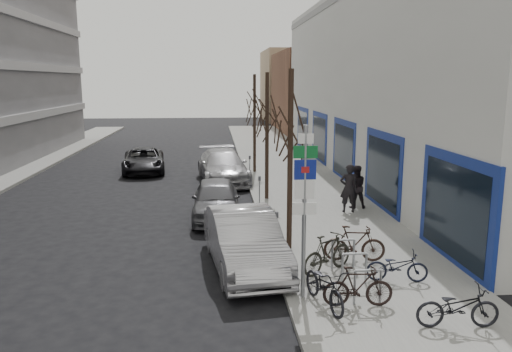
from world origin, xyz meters
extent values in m
plane|color=black|center=(0.00, 0.00, 0.00)|extent=(120.00, 120.00, 0.00)
cube|color=slate|center=(4.50, 10.00, 0.07)|extent=(5.00, 70.00, 0.15)
cube|color=brown|center=(13.00, 40.00, 4.00)|extent=(12.00, 14.00, 8.00)
cube|color=#937A5B|center=(13.50, 55.00, 4.50)|extent=(13.00, 12.00, 9.00)
cylinder|color=gray|center=(2.40, 0.00, 2.10)|extent=(0.10, 0.10, 4.20)
cube|color=white|center=(2.40, -0.03, 3.90)|extent=(0.35, 0.03, 0.22)
cube|color=#0C5926|center=(2.40, -0.03, 3.60)|extent=(0.55, 0.03, 0.28)
cube|color=navy|center=(2.40, -0.03, 3.20)|extent=(0.50, 0.03, 0.45)
cube|color=maroon|center=(2.40, -0.04, 3.20)|extent=(0.18, 0.02, 0.14)
cube|color=white|center=(2.40, -0.03, 2.75)|extent=(0.45, 0.03, 0.45)
cube|color=white|center=(2.40, -0.03, 2.30)|extent=(0.55, 0.03, 0.28)
cylinder|color=gray|center=(3.50, -0.50, 0.55)|extent=(0.06, 0.06, 0.80)
cylinder|color=gray|center=(4.10, -0.50, 0.55)|extent=(0.06, 0.06, 0.80)
cylinder|color=gray|center=(3.80, -0.50, 0.95)|extent=(0.60, 0.06, 0.06)
cylinder|color=gray|center=(3.50, 0.60, 0.55)|extent=(0.06, 0.06, 0.80)
cylinder|color=gray|center=(4.10, 0.60, 0.55)|extent=(0.06, 0.06, 0.80)
cylinder|color=gray|center=(3.80, 0.60, 0.95)|extent=(0.60, 0.06, 0.06)
cylinder|color=gray|center=(3.50, 1.70, 0.55)|extent=(0.06, 0.06, 0.80)
cylinder|color=gray|center=(4.10, 1.70, 0.55)|extent=(0.06, 0.06, 0.80)
cylinder|color=gray|center=(3.80, 1.70, 0.95)|extent=(0.60, 0.06, 0.06)
cylinder|color=black|center=(2.60, 3.50, 2.75)|extent=(0.16, 0.16, 5.50)
cylinder|color=black|center=(2.60, 10.00, 2.75)|extent=(0.16, 0.16, 5.50)
cylinder|color=black|center=(2.60, 16.50, 2.75)|extent=(0.16, 0.16, 5.50)
cylinder|color=gray|center=(2.15, 3.00, 0.70)|extent=(0.05, 0.05, 1.10)
cube|color=#3F3F44|center=(2.15, 3.00, 1.33)|extent=(0.10, 0.08, 0.18)
cylinder|color=gray|center=(2.15, 8.50, 0.70)|extent=(0.05, 0.05, 1.10)
cube|color=#3F3F44|center=(2.15, 8.50, 1.33)|extent=(0.10, 0.08, 0.18)
cylinder|color=gray|center=(2.15, 14.00, 0.70)|extent=(0.05, 0.05, 1.10)
cube|color=#3F3F44|center=(2.15, 14.00, 1.33)|extent=(0.10, 0.08, 0.18)
imported|color=black|center=(2.80, -0.54, 0.71)|extent=(0.99, 1.92, 1.12)
imported|color=black|center=(3.54, -0.62, 0.64)|extent=(1.62, 0.57, 0.97)
imported|color=black|center=(4.93, 0.70, 0.62)|extent=(1.60, 0.73, 0.94)
imported|color=black|center=(3.32, 1.45, 0.69)|extent=(1.76, 1.44, 1.08)
imported|color=black|center=(5.31, -1.74, 0.67)|extent=(1.75, 0.64, 1.05)
imported|color=black|center=(4.26, 2.20, 0.68)|extent=(1.79, 0.77, 1.05)
imported|color=#AFAEB4|center=(1.16, 2.31, 0.81)|extent=(2.36, 5.12, 1.62)
imported|color=#545459|center=(0.41, 7.54, 0.75)|extent=(1.79, 4.39, 1.49)
imported|color=#98979C|center=(0.80, 14.45, 0.82)|extent=(2.92, 5.86, 1.64)
imported|color=black|center=(-3.67, 17.68, 0.68)|extent=(2.82, 5.15, 1.37)
imported|color=black|center=(5.50, 7.48, 1.09)|extent=(0.71, 0.48, 1.89)
imported|color=black|center=(5.97, 8.10, 1.02)|extent=(0.66, 0.46, 1.74)
camera|label=1|loc=(0.38, -10.89, 5.17)|focal=35.00mm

